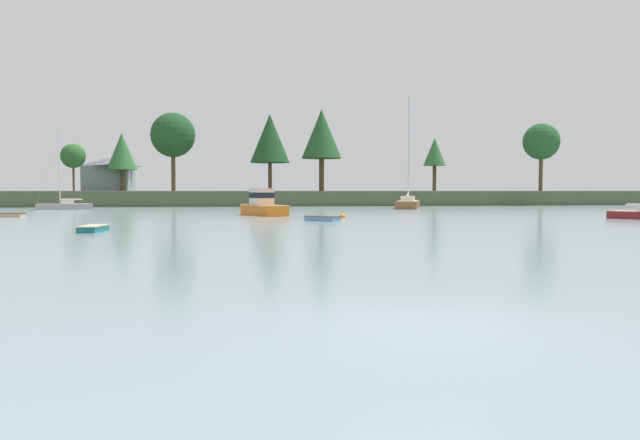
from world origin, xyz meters
TOP-DOWN VIEW (x-y plane):
  - ground_plane at (0.00, 0.00)m, footprint 439.17×439.17m
  - far_shore_bank at (0.00, 102.76)m, footprint 197.63×54.64m
  - sailboat_grey at (-23.11, 65.85)m, footprint 6.49×3.16m
  - cruiser_orange at (-0.76, 46.71)m, footprint 4.44×8.09m
  - sailboat_wood at (18.62, 64.85)m, footprint 5.68×9.99m
  - dinghy_skyblue at (3.29, 34.84)m, footprint 2.78×2.70m
  - dinghy_teal at (-10.94, 25.21)m, footprint 1.31×2.74m
  - dinghy_sand at (-22.52, 45.72)m, footprint 2.85×1.54m
  - mooring_buoy_orange at (5.66, 39.74)m, footprint 0.51×0.51m
  - shore_tree_inland_c at (-23.29, 104.72)m, footprint 5.45×5.45m
  - shore_tree_right at (11.14, 89.67)m, footprint 6.60×6.60m
  - shore_tree_center_left at (-30.28, 98.77)m, footprint 4.14×4.14m
  - shore_tree_inland_a at (-12.37, 85.60)m, footprint 6.76×6.76m
  - shore_tree_left_mid at (43.82, 78.60)m, footprint 5.56×5.56m
  - shore_tree_right_mid at (2.64, 89.58)m, footprint 6.44×6.44m
  - shore_tree_center at (33.81, 99.42)m, footprint 4.20×4.20m
  - cottage_near_water at (-26.62, 109.84)m, footprint 8.90×9.85m

SIDE VIEW (x-z plane):
  - ground_plane at x=0.00m, z-range 0.00..0.00m
  - mooring_buoy_orange at x=5.66m, z-range -0.19..0.37m
  - dinghy_sand at x=-22.52m, z-range -0.11..0.35m
  - dinghy_teal at x=-10.94m, z-range -0.12..0.36m
  - dinghy_skyblue at x=3.29m, z-range -0.13..0.38m
  - sailboat_grey at x=-23.11m, z-range -4.71..5.11m
  - sailboat_wood at x=18.62m, z-range -7.13..7.73m
  - cruiser_orange at x=-0.76m, z-range -1.59..2.66m
  - far_shore_bank at x=0.00m, z-range 0.00..2.15m
  - cottage_near_water at x=-26.62m, z-range 2.24..8.49m
  - shore_tree_center_left at x=-30.28m, z-range 4.06..12.09m
  - shore_tree_inland_c at x=-23.29m, z-range 4.01..14.51m
  - shore_tree_center at x=33.81m, z-range 4.36..14.20m
  - shore_tree_left_mid at x=43.82m, z-range 4.51..14.93m
  - shore_tree_inland_a at x=-12.37m, z-range 4.69..16.62m
  - shore_tree_right_mid at x=2.64m, z-range 4.41..16.90m
  - shore_tree_right at x=11.14m, z-range 4.75..18.18m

